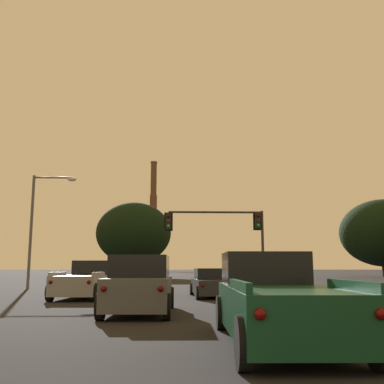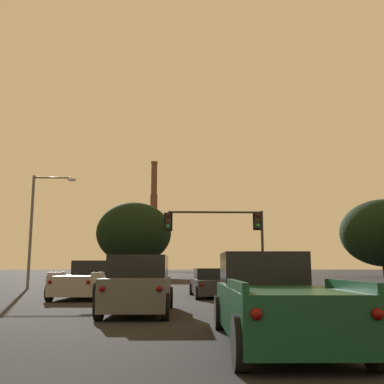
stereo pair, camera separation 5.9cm
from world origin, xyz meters
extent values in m
cube|color=#0F3823|center=(3.40, 5.99, 0.66)|extent=(2.15, 5.45, 0.88)
cube|color=black|center=(3.45, 7.74, 1.46)|extent=(1.89, 1.85, 0.72)
cube|color=#0F3823|center=(2.42, 4.63, 1.18)|extent=(0.17, 2.43, 0.16)
cube|color=#0F3823|center=(4.30, 4.57, 1.18)|extent=(0.17, 2.43, 0.16)
cylinder|color=black|center=(2.48, 8.21, 0.40)|extent=(0.24, 0.81, 0.80)
cylinder|color=black|center=(4.44, 8.16, 0.40)|extent=(0.24, 0.81, 0.80)
cylinder|color=black|center=(2.36, 3.81, 0.40)|extent=(0.24, 0.81, 0.80)
cylinder|color=black|center=(4.32, 3.76, 0.40)|extent=(0.24, 0.81, 0.80)
sphere|color=#500705|center=(2.50, 3.29, 0.85)|extent=(0.17, 0.17, 0.17)
sphere|color=#500705|center=(4.14, 3.24, 0.85)|extent=(0.17, 0.17, 0.17)
cube|color=gray|center=(-3.00, 19.50, 0.66)|extent=(2.24, 5.48, 0.88)
cube|color=black|center=(-2.93, 21.25, 1.46)|extent=(1.92, 1.88, 0.72)
cube|color=gray|center=(-4.00, 18.15, 1.18)|extent=(0.21, 2.43, 0.16)
cube|color=gray|center=(-2.13, 18.07, 1.18)|extent=(0.21, 2.43, 0.16)
cylinder|color=black|center=(-3.88, 21.74, 0.40)|extent=(0.26, 0.81, 0.80)
cylinder|color=black|center=(-1.93, 21.65, 0.40)|extent=(0.26, 0.81, 0.80)
cylinder|color=black|center=(-4.08, 17.34, 0.40)|extent=(0.26, 0.81, 0.80)
cylinder|color=black|center=(-2.12, 17.26, 0.40)|extent=(0.26, 0.81, 0.80)
sphere|color=#500705|center=(-3.94, 16.82, 0.85)|extent=(0.17, 0.17, 0.17)
sphere|color=#500705|center=(-2.30, 16.74, 0.85)|extent=(0.17, 0.17, 0.17)
cube|color=#232328|center=(3.25, 20.13, 0.53)|extent=(1.98, 4.67, 0.70)
cube|color=black|center=(3.24, 20.35, 1.15)|extent=(1.70, 2.26, 0.55)
cylinder|color=black|center=(2.30, 21.99, 0.32)|extent=(0.24, 0.65, 0.64)
cylinder|color=black|center=(4.05, 22.06, 0.32)|extent=(0.24, 0.65, 0.64)
cylinder|color=black|center=(2.44, 18.19, 0.32)|extent=(0.24, 0.65, 0.64)
cylinder|color=black|center=(4.20, 18.26, 0.32)|extent=(0.24, 0.65, 0.64)
sphere|color=#500705|center=(2.62, 17.78, 0.68)|extent=(0.17, 0.17, 0.17)
sphere|color=#500705|center=(4.06, 17.83, 0.68)|extent=(0.17, 0.17, 0.17)
cube|color=#4C4F54|center=(0.24, 12.12, 0.68)|extent=(2.01, 4.84, 0.95)
cube|color=black|center=(0.24, 12.24, 1.51)|extent=(1.83, 2.83, 0.70)
cylinder|color=black|center=(-0.67, 14.06, 0.38)|extent=(0.23, 0.76, 0.76)
cylinder|color=black|center=(1.21, 14.02, 0.38)|extent=(0.23, 0.76, 0.76)
cylinder|color=black|center=(-0.74, 10.21, 0.38)|extent=(0.23, 0.76, 0.76)
cylinder|color=black|center=(1.14, 10.17, 0.38)|extent=(0.23, 0.76, 0.76)
sphere|color=#500705|center=(-0.59, 9.71, 0.89)|extent=(0.17, 0.17, 0.17)
sphere|color=#500705|center=(0.97, 9.68, 0.89)|extent=(0.17, 0.17, 0.17)
cylinder|color=#2D2D30|center=(7.23, 27.07, 2.62)|extent=(0.18, 0.18, 5.25)
cylinder|color=black|center=(7.23, 27.07, 0.05)|extent=(0.40, 0.40, 0.10)
cube|color=black|center=(6.94, 27.07, 4.58)|extent=(0.34, 0.34, 1.04)
cube|color=black|center=(6.94, 27.25, 4.58)|extent=(0.58, 0.03, 1.25)
sphere|color=#320504|center=(6.94, 26.88, 4.90)|extent=(0.22, 0.22, 0.22)
sphere|color=#352604|center=(6.94, 26.88, 4.58)|extent=(0.22, 0.22, 0.22)
sphere|color=green|center=(6.94, 26.88, 4.25)|extent=(0.22, 0.22, 0.22)
cylinder|color=#2D2D30|center=(4.07, 27.07, 5.15)|extent=(6.32, 0.14, 0.14)
sphere|color=#2D2D30|center=(7.23, 27.07, 5.15)|extent=(0.18, 0.18, 0.18)
cube|color=black|center=(0.91, 27.07, 4.51)|extent=(0.34, 0.34, 1.04)
cube|color=black|center=(0.91, 27.25, 4.51)|extent=(0.58, 0.03, 1.25)
sphere|color=#320504|center=(0.91, 26.88, 4.83)|extent=(0.22, 0.22, 0.22)
sphere|color=#352604|center=(0.91, 26.88, 4.51)|extent=(0.22, 0.22, 0.22)
sphere|color=green|center=(0.91, 26.88, 4.18)|extent=(0.22, 0.22, 0.22)
cylinder|color=#56565B|center=(-8.81, 29.16, 4.00)|extent=(0.20, 0.20, 8.01)
cylinder|color=#56565B|center=(-7.45, 29.16, 7.86)|extent=(2.71, 0.12, 0.12)
sphere|color=#56565B|center=(-8.81, 29.16, 7.86)|extent=(0.20, 0.20, 0.20)
ellipsoid|color=silver|center=(-6.10, 29.16, 7.74)|extent=(0.64, 0.36, 0.26)
cylinder|color=#523427|center=(-7.31, 174.28, 1.31)|extent=(5.29, 5.29, 2.62)
cylinder|color=brown|center=(-7.31, 174.28, 9.45)|extent=(3.31, 3.31, 13.67)
cylinder|color=brown|center=(-7.31, 174.28, 23.13)|extent=(2.84, 2.84, 13.67)
cylinder|color=brown|center=(-7.31, 174.28, 36.80)|extent=(2.38, 2.38, 13.67)
cylinder|color=brown|center=(-7.31, 174.28, 43.29)|extent=(2.67, 2.67, 0.70)
cylinder|color=black|center=(-4.62, 62.46, 1.54)|extent=(1.08, 1.08, 3.07)
ellipsoid|color=black|center=(-4.62, 62.46, 6.40)|extent=(10.81, 9.73, 8.88)
camera|label=1|loc=(1.35, -2.90, 1.47)|focal=42.00mm
camera|label=2|loc=(1.41, -2.90, 1.47)|focal=42.00mm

